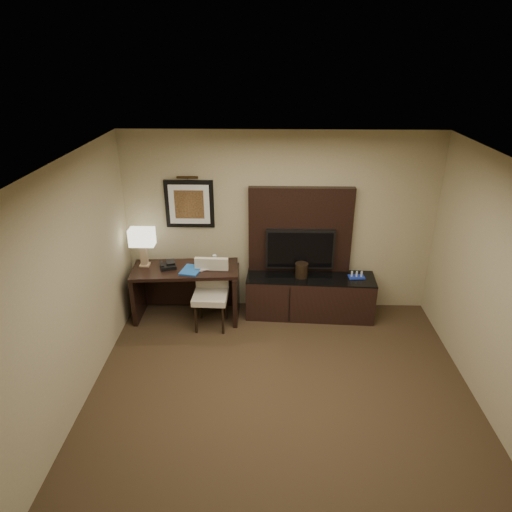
{
  "coord_description": "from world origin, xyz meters",
  "views": [
    {
      "loc": [
        -0.18,
        -3.75,
        3.7
      ],
      "look_at": [
        -0.33,
        1.8,
        1.15
      ],
      "focal_mm": 32.0,
      "sensor_mm": 36.0,
      "label": 1
    }
  ],
  "objects_px": {
    "desk": "(187,293)",
    "tv": "(300,249)",
    "table_lamp": "(143,247)",
    "water_bottle": "(215,261)",
    "minibar_tray": "(357,275)",
    "desk_chair": "(210,296)",
    "credenza": "(310,296)",
    "desk_phone": "(168,264)",
    "ice_bucket": "(301,270)"
  },
  "relations": [
    {
      "from": "tv",
      "to": "table_lamp",
      "type": "distance_m",
      "value": 2.26
    },
    {
      "from": "table_lamp",
      "to": "water_bottle",
      "type": "height_order",
      "value": "table_lamp"
    },
    {
      "from": "desk_phone",
      "to": "ice_bucket",
      "type": "relative_size",
      "value": 1.02
    },
    {
      "from": "desk",
      "to": "tv",
      "type": "height_order",
      "value": "tv"
    },
    {
      "from": "credenza",
      "to": "water_bottle",
      "type": "xyz_separation_m",
      "value": [
        -1.4,
        -0.03,
        0.58
      ]
    },
    {
      "from": "desk_chair",
      "to": "table_lamp",
      "type": "distance_m",
      "value": 1.2
    },
    {
      "from": "tv",
      "to": "minibar_tray",
      "type": "height_order",
      "value": "tv"
    },
    {
      "from": "table_lamp",
      "to": "ice_bucket",
      "type": "height_order",
      "value": "table_lamp"
    },
    {
      "from": "desk",
      "to": "desk_phone",
      "type": "relative_size",
      "value": 6.99
    },
    {
      "from": "tv",
      "to": "water_bottle",
      "type": "height_order",
      "value": "tv"
    },
    {
      "from": "credenza",
      "to": "minibar_tray",
      "type": "relative_size",
      "value": 8.13
    },
    {
      "from": "credenza",
      "to": "desk_phone",
      "type": "xyz_separation_m",
      "value": [
        -2.06,
        -0.1,
        0.54
      ]
    },
    {
      "from": "desk",
      "to": "tv",
      "type": "bearing_deg",
      "value": 3.87
    },
    {
      "from": "water_bottle",
      "to": "desk_phone",
      "type": "bearing_deg",
      "value": -173.45
    },
    {
      "from": "desk",
      "to": "minibar_tray",
      "type": "height_order",
      "value": "desk"
    },
    {
      "from": "desk_phone",
      "to": "water_bottle",
      "type": "height_order",
      "value": "water_bottle"
    },
    {
      "from": "desk",
      "to": "water_bottle",
      "type": "xyz_separation_m",
      "value": [
        0.42,
        0.07,
        0.49
      ]
    },
    {
      "from": "desk_chair",
      "to": "minibar_tray",
      "type": "xyz_separation_m",
      "value": [
        2.1,
        0.34,
        0.19
      ]
    },
    {
      "from": "table_lamp",
      "to": "desk",
      "type": "bearing_deg",
      "value": -7.07
    },
    {
      "from": "desk",
      "to": "ice_bucket",
      "type": "bearing_deg",
      "value": -1.07
    },
    {
      "from": "credenza",
      "to": "ice_bucket",
      "type": "xyz_separation_m",
      "value": [
        -0.14,
        -0.0,
        0.43
      ]
    },
    {
      "from": "credenza",
      "to": "minibar_tray",
      "type": "height_order",
      "value": "minibar_tray"
    },
    {
      "from": "table_lamp",
      "to": "desk_phone",
      "type": "bearing_deg",
      "value": -12.16
    },
    {
      "from": "credenza",
      "to": "desk_chair",
      "type": "distance_m",
      "value": 1.49
    },
    {
      "from": "desk",
      "to": "table_lamp",
      "type": "xyz_separation_m",
      "value": [
        -0.6,
        0.07,
        0.7
      ]
    },
    {
      "from": "minibar_tray",
      "to": "ice_bucket",
      "type": "bearing_deg",
      "value": 179.43
    },
    {
      "from": "desk",
      "to": "minibar_tray",
      "type": "xyz_separation_m",
      "value": [
        2.48,
        0.09,
        0.28
      ]
    },
    {
      "from": "desk",
      "to": "table_lamp",
      "type": "distance_m",
      "value": 0.92
    },
    {
      "from": "desk_chair",
      "to": "desk_phone",
      "type": "bearing_deg",
      "value": 160.61
    },
    {
      "from": "credenza",
      "to": "desk_chair",
      "type": "relative_size",
      "value": 1.87
    },
    {
      "from": "tv",
      "to": "table_lamp",
      "type": "height_order",
      "value": "table_lamp"
    },
    {
      "from": "desk_chair",
      "to": "minibar_tray",
      "type": "bearing_deg",
      "value": 11.03
    },
    {
      "from": "table_lamp",
      "to": "credenza",
      "type": "bearing_deg",
      "value": 0.61
    },
    {
      "from": "desk",
      "to": "credenza",
      "type": "distance_m",
      "value": 1.82
    },
    {
      "from": "credenza",
      "to": "table_lamp",
      "type": "bearing_deg",
      "value": -176.49
    },
    {
      "from": "tv",
      "to": "water_bottle",
      "type": "bearing_deg",
      "value": -172.33
    },
    {
      "from": "water_bottle",
      "to": "desk_chair",
      "type": "bearing_deg",
      "value": -97.14
    },
    {
      "from": "water_bottle",
      "to": "minibar_tray",
      "type": "xyz_separation_m",
      "value": [
        2.06,
        0.02,
        -0.21
      ]
    },
    {
      "from": "credenza",
      "to": "desk_phone",
      "type": "relative_size",
      "value": 8.62
    },
    {
      "from": "desk_phone",
      "to": "minibar_tray",
      "type": "xyz_separation_m",
      "value": [
        2.73,
        0.09,
        -0.18
      ]
    },
    {
      "from": "credenza",
      "to": "ice_bucket",
      "type": "relative_size",
      "value": 8.78
    },
    {
      "from": "tv",
      "to": "desk_chair",
      "type": "distance_m",
      "value": 1.46
    },
    {
      "from": "credenza",
      "to": "ice_bucket",
      "type": "distance_m",
      "value": 0.45
    },
    {
      "from": "credenza",
      "to": "water_bottle",
      "type": "bearing_deg",
      "value": -176.03
    },
    {
      "from": "minibar_tray",
      "to": "desk_chair",
      "type": "bearing_deg",
      "value": -170.93
    },
    {
      "from": "ice_bucket",
      "to": "minibar_tray",
      "type": "height_order",
      "value": "ice_bucket"
    },
    {
      "from": "credenza",
      "to": "minibar_tray",
      "type": "distance_m",
      "value": 0.76
    },
    {
      "from": "desk_chair",
      "to": "desk",
      "type": "bearing_deg",
      "value": 149.03
    },
    {
      "from": "water_bottle",
      "to": "ice_bucket",
      "type": "height_order",
      "value": "water_bottle"
    },
    {
      "from": "table_lamp",
      "to": "minibar_tray",
      "type": "relative_size",
      "value": 2.57
    }
  ]
}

